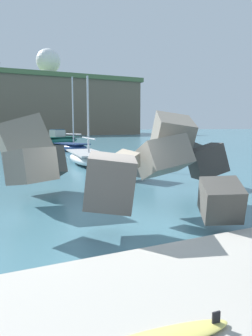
{
  "coord_description": "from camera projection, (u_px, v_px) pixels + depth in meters",
  "views": [
    {
      "loc": [
        -2.72,
        -6.64,
        2.46
      ],
      "look_at": [
        0.63,
        0.5,
        1.4
      ],
      "focal_mm": 33.38,
      "sensor_mm": 36.0,
      "label": 1
    }
  ],
  "objects": [
    {
      "name": "boat_near_centre",
      "position": [
        60.0,
        139.0,
        42.5
      ],
      "size": [
        6.22,
        4.54,
        2.06
      ],
      "color": "#1E6656",
      "rests_on": "ground"
    },
    {
      "name": "breakwater_jetty",
      "position": [
        87.0,
        167.0,
        8.92
      ],
      "size": [
        31.84,
        8.64,
        2.98
      ],
      "color": "#4C4944",
      "rests_on": "ground"
    },
    {
      "name": "boat_mid_left",
      "position": [
        87.0,
        158.0,
        20.04
      ],
      "size": [
        2.62,
        6.33,
        5.5
      ],
      "color": "white",
      "rests_on": "ground"
    },
    {
      "name": "ground_plane",
      "position": [
        111.0,
        230.0,
        7.43
      ],
      "size": [
        400.0,
        400.0,
        0.0
      ],
      "primitive_type": "plane",
      "color": "#42707F"
    },
    {
      "name": "walkway_path",
      "position": [
        235.0,
        318.0,
        3.82
      ],
      "size": [
        48.0,
        4.4,
        0.24
      ],
      "primitive_type": "cube",
      "color": "#B2ADA3",
      "rests_on": "ground"
    },
    {
      "name": "boat_mid_centre",
      "position": [
        72.0,
        147.0,
        30.5
      ],
      "size": [
        3.02,
        4.74,
        7.08
      ],
      "color": "navy",
      "rests_on": "ground"
    },
    {
      "name": "radar_dome",
      "position": [
        48.0,
        63.0,
        99.46
      ],
      "size": [
        7.64,
        7.64,
        10.44
      ],
      "color": "silver",
      "rests_on": "headland_bluff"
    }
  ]
}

